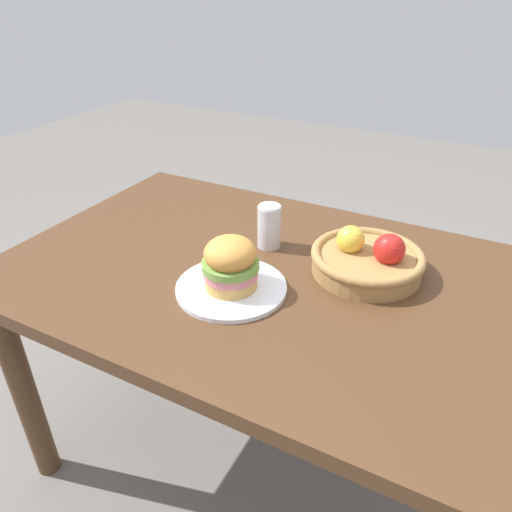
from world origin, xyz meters
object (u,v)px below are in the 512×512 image
at_px(plate, 231,288).
at_px(sandwich, 231,263).
at_px(soda_can, 269,226).
at_px(fruit_basket, 368,259).

relative_size(plate, sandwich, 1.97).
xyz_separation_m(sandwich, soda_can, (-0.02, 0.24, -0.01)).
bearing_deg(plate, sandwich, 80.54).
height_order(plate, fruit_basket, fruit_basket).
xyz_separation_m(plate, fruit_basket, (0.27, 0.23, 0.03)).
bearing_deg(plate, soda_can, 93.78).
height_order(soda_can, fruit_basket, soda_can).
distance_m(sandwich, fruit_basket, 0.36).
height_order(plate, sandwich, sandwich).
bearing_deg(soda_can, plate, -86.22).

